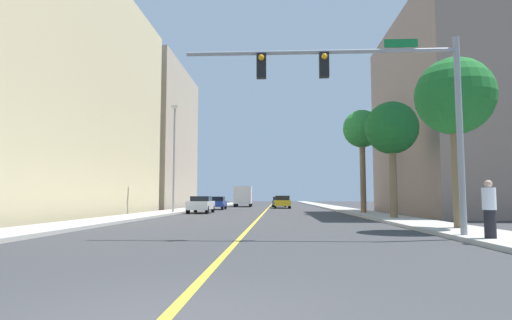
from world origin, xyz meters
TOP-DOWN VIEW (x-y plane):
  - ground at (0.00, 42.00)m, footprint 192.00×192.00m
  - sidewalk_left at (-8.07, 42.00)m, footprint 2.71×168.00m
  - sidewalk_right at (8.07, 42.00)m, footprint 2.71×168.00m
  - lane_marking_center at (0.00, 42.00)m, footprint 0.16×144.00m
  - building_left_far at (-17.80, 48.34)m, footprint 14.45×17.87m
  - traffic_signal_mast at (4.43, 9.42)m, footprint 9.04×0.36m
  - street_lamp at (-7.22, 29.62)m, footprint 0.56×0.28m
  - palm_near at (8.32, 12.63)m, footprint 3.09×3.09m
  - palm_mid at (8.02, 20.97)m, footprint 3.12×3.12m
  - palm_far at (7.91, 29.32)m, footprint 2.98×2.98m
  - car_yellow at (1.75, 47.27)m, footprint 1.98×4.31m
  - car_gray at (1.42, 53.82)m, footprint 1.98×4.20m
  - car_blue at (-5.41, 41.86)m, footprint 1.81×4.26m
  - car_white at (-5.26, 31.39)m, footprint 1.82×4.51m
  - delivery_truck at (-3.72, 56.14)m, footprint 2.64×7.54m
  - pedestrian at (7.38, 8.27)m, footprint 0.38×0.38m

SIDE VIEW (x-z plane):
  - ground at x=0.00m, z-range 0.00..0.00m
  - lane_marking_center at x=0.00m, z-range 0.00..0.01m
  - sidewalk_left at x=-8.07m, z-range 0.00..0.15m
  - sidewalk_right at x=8.07m, z-range 0.00..0.15m
  - car_gray at x=1.42m, z-range 0.02..1.43m
  - car_blue at x=-5.41m, z-range 0.04..1.45m
  - car_white at x=-5.26m, z-range 0.04..1.46m
  - car_yellow at x=1.75m, z-range 0.02..1.54m
  - pedestrian at x=7.38m, z-range 0.15..1.83m
  - delivery_truck at x=-3.72m, z-range 0.12..2.97m
  - traffic_signal_mast at x=4.43m, z-range 1.62..8.07m
  - street_lamp at x=-7.22m, z-range 0.58..9.29m
  - palm_near at x=8.32m, z-range 1.90..8.66m
  - palm_mid at x=8.02m, z-range 1.94..8.80m
  - palm_far at x=7.91m, z-range 2.55..10.64m
  - building_left_far at x=-17.80m, z-range 0.00..17.65m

